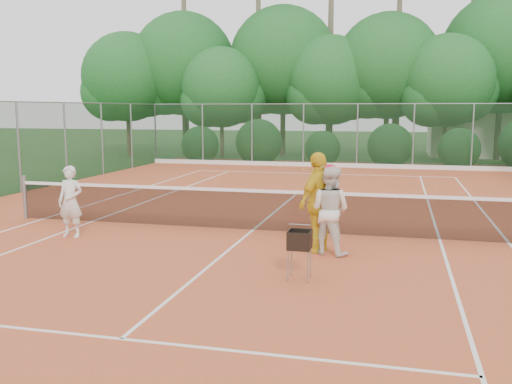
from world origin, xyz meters
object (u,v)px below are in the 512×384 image
player_white (71,202)px  player_center_grp (329,210)px  player_yellow (319,202)px  ball_hopper (300,241)px

player_white → player_center_grp: bearing=-1.2°
player_yellow → ball_hopper: (-0.04, -1.95, -0.33)m
ball_hopper → player_center_grp: bearing=100.1°
player_yellow → ball_hopper: bearing=27.7°
player_white → ball_hopper: 5.68m
ball_hopper → player_white: bearing=178.6°
player_center_grp → ball_hopper: 1.84m
player_center_grp → ball_hopper: bearing=-98.3°
player_yellow → player_center_grp: bearing=86.3°
player_yellow → ball_hopper: 1.98m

